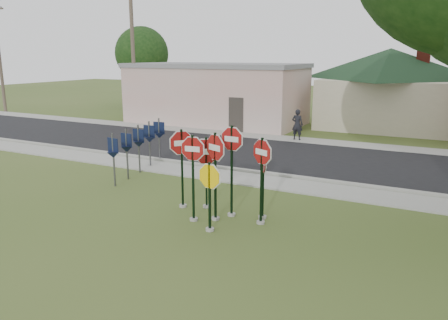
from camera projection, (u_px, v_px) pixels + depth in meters
The scene contains 19 objects.
ground at pixel (197, 235), 11.86m from camera, with size 120.00×120.00×0.00m, color #415821.
sidewalk_near at pixel (270, 182), 16.61m from camera, with size 60.00×1.60×0.06m, color gray.
road at pixel (305, 158), 20.51m from camera, with size 60.00×7.00×0.04m, color black.
sidewalk_far at pixel (328, 142), 24.23m from camera, with size 60.00×1.60×0.06m, color gray.
curb at pixel (279, 175), 17.47m from camera, with size 60.00×0.20×0.14m, color gray.
stop_sign_center at pixel (215, 164), 12.53m from camera, with size 1.00×0.44×2.73m.
stop_sign_yellow at pixel (210, 190), 11.84m from camera, with size 0.97×0.24×2.05m.
stop_sign_left at pixel (193, 167), 12.48m from camera, with size 0.98×0.24×2.66m.
stop_sign_right at pixel (262, 169), 12.26m from camera, with size 0.92×0.45×2.63m.
stop_sign_back_right at pixel (232, 159), 12.83m from camera, with size 0.99×0.24×2.87m.
stop_sign_back_left at pixel (206, 162), 13.63m from camera, with size 0.98×0.62×2.41m.
stop_sign_far_right at pixel (263, 171), 12.71m from camera, with size 0.58×0.96×2.37m.
stop_sign_far_left at pixel (182, 157), 13.63m from camera, with size 0.70×0.83×2.63m.
route_sign_row at pixel (139, 144), 17.86m from camera, with size 1.43×4.63×2.00m.
building_stucco at pixel (216, 93), 30.92m from camera, with size 12.20×6.20×4.20m.
building_house at pixel (389, 72), 29.16m from camera, with size 11.60×11.60×6.20m.
utility_pole_near at pixel (133, 52), 30.05m from camera, with size 2.20×0.26×9.50m.
bg_tree_left at pixel (142, 54), 40.35m from camera, with size 4.90×4.90×7.35m.
pedestrian at pixel (297, 125), 24.68m from camera, with size 0.63×0.42×1.74m, color black.
Camera 1 is at (5.69, -9.51, 4.75)m, focal length 35.00 mm.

